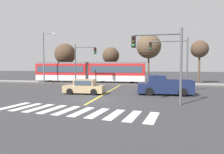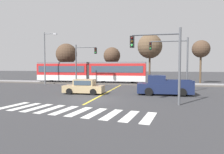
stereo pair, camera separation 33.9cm
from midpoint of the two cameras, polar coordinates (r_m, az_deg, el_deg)
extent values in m
plane|color=#333335|center=(17.34, -4.88, -6.48)|extent=(200.00, 200.00, 0.00)
cube|color=#56514C|center=(32.57, 3.39, -1.87)|extent=(120.00, 4.00, 0.18)
cube|color=#939399|center=(31.85, 3.19, -1.73)|extent=(120.00, 0.08, 0.10)
cube|color=#939399|center=(33.26, 3.59, -1.53)|extent=(120.00, 0.08, 0.10)
cube|color=silver|center=(35.60, -13.19, -0.10)|extent=(9.00, 2.60, 0.90)
cube|color=red|center=(35.56, -13.22, 2.16)|extent=(9.00, 2.60, 1.90)
cube|color=#384756|center=(34.37, -14.17, 2.20)|extent=(8.28, 0.04, 1.04)
cube|color=slate|center=(35.56, -13.24, 3.91)|extent=(9.00, 2.39, 0.28)
cylinder|color=black|center=(34.63, -9.49, -0.89)|extent=(0.70, 0.20, 0.70)
cylinder|color=black|center=(36.77, -16.66, -0.75)|extent=(0.70, 0.20, 0.70)
cube|color=silver|center=(32.64, 2.02, -0.29)|extent=(9.00, 2.60, 0.90)
cube|color=red|center=(32.59, 2.03, 2.17)|extent=(9.00, 2.60, 1.90)
cube|color=#384756|center=(31.29, 1.59, 2.22)|extent=(8.28, 0.04, 1.04)
cube|color=slate|center=(32.59, 2.03, 4.08)|extent=(9.00, 2.39, 0.28)
cylinder|color=black|center=(32.31, 6.34, -1.14)|extent=(0.70, 0.20, 0.70)
cylinder|color=black|center=(33.20, -2.19, -1.01)|extent=(0.70, 0.20, 0.70)
cube|color=#2D2D2D|center=(33.79, -5.93, 0.99)|extent=(0.50, 2.34, 2.80)
cube|color=silver|center=(16.32, -25.87, -7.36)|extent=(0.94, 2.85, 0.01)
cube|color=silver|center=(15.55, -23.05, -7.80)|extent=(0.94, 2.85, 0.01)
cube|color=silver|center=(14.83, -19.93, -8.27)|extent=(0.94, 2.85, 0.01)
cube|color=silver|center=(14.15, -16.49, -8.75)|extent=(0.94, 2.85, 0.01)
cube|color=silver|center=(13.53, -12.71, -9.24)|extent=(0.94, 2.85, 0.01)
cube|color=silver|center=(12.97, -8.58, -9.73)|extent=(0.94, 2.85, 0.01)
cube|color=silver|center=(12.49, -4.09, -10.20)|extent=(0.94, 2.85, 0.01)
cube|color=silver|center=(12.09, 0.74, -10.64)|extent=(0.94, 2.85, 0.01)
cube|color=silver|center=(11.77, 5.89, -11.03)|extent=(0.94, 2.85, 0.01)
cube|color=silver|center=(11.56, 11.28, -11.34)|extent=(0.94, 2.85, 0.01)
cube|color=gold|center=(22.73, -0.63, -4.21)|extent=(0.20, 16.16, 0.01)
cube|color=tan|center=(21.17, -7.62, -3.36)|extent=(4.26, 1.85, 0.72)
cube|color=tan|center=(21.07, -7.37, -1.53)|extent=(2.15, 1.59, 0.64)
cube|color=#384756|center=(21.40, -9.93, -1.48)|extent=(0.15, 1.43, 0.52)
cube|color=#384756|center=(20.34, -8.05, -1.70)|extent=(1.79, 0.10, 0.48)
cylinder|color=black|center=(20.83, -11.65, -4.05)|extent=(0.65, 0.24, 0.64)
cylinder|color=black|center=(22.40, -10.01, -3.54)|extent=(0.65, 0.24, 0.64)
cylinder|color=black|center=(20.02, -4.93, -4.28)|extent=(0.65, 0.24, 0.64)
cylinder|color=black|center=(21.66, -3.74, -3.73)|extent=(0.65, 0.24, 0.64)
cube|color=#192347|center=(20.91, 15.17, -3.12)|extent=(5.48, 2.21, 0.96)
cube|color=#192347|center=(20.78, 12.98, -0.64)|extent=(1.78, 1.92, 0.84)
cube|color=#384756|center=(20.75, 10.92, -0.56)|extent=(0.18, 1.70, 0.66)
cube|color=#192347|center=(20.10, 18.90, -1.53)|extent=(2.70, 0.24, 0.36)
cube|color=#192347|center=(21.91, 18.14, -1.15)|extent=(2.70, 0.24, 0.36)
cube|color=#192347|center=(21.27, 22.30, -1.35)|extent=(0.21, 1.96, 0.36)
cylinder|color=black|center=(19.88, 10.92, -4.15)|extent=(0.81, 0.32, 0.80)
cylinder|color=black|center=(21.83, 10.82, -3.51)|extent=(0.81, 0.32, 0.80)
cylinder|color=black|center=(20.19, 19.86, -4.16)|extent=(0.81, 0.32, 0.80)
cylinder|color=black|center=(22.11, 18.98, -3.54)|extent=(0.81, 0.32, 0.80)
cylinder|color=#515459|center=(29.73, -9.91, 3.28)|extent=(0.18, 0.18, 6.04)
cylinder|color=#515459|center=(29.32, -7.21, 8.40)|extent=(3.00, 0.12, 0.12)
cube|color=black|center=(28.81, -4.37, 7.51)|extent=(0.32, 0.28, 0.90)
sphere|color=#360605|center=(28.69, -4.46, 8.07)|extent=(0.18, 0.18, 0.18)
sphere|color=#3A2706|center=(28.67, -4.46, 7.53)|extent=(0.18, 0.18, 0.18)
sphere|color=green|center=(28.65, -4.45, 6.99)|extent=(0.18, 0.18, 0.18)
cylinder|color=#515459|center=(15.51, 19.35, 2.81)|extent=(0.18, 0.18, 5.70)
cylinder|color=#515459|center=(15.58, 12.97, 11.76)|extent=(3.50, 0.12, 0.12)
cube|color=black|center=(15.60, 6.40, 9.95)|extent=(0.32, 0.28, 0.90)
sphere|color=#360605|center=(15.48, 6.35, 11.01)|extent=(0.18, 0.18, 0.18)
sphere|color=#3A2706|center=(15.45, 6.34, 10.02)|extent=(0.18, 0.18, 0.18)
sphere|color=green|center=(15.42, 6.34, 9.03)|extent=(0.18, 0.18, 0.18)
cylinder|color=#515459|center=(23.49, 21.10, 3.21)|extent=(0.18, 0.18, 6.05)
cylinder|color=#515459|center=(23.45, 16.32, 9.79)|extent=(4.00, 0.12, 0.12)
cube|color=black|center=(23.35, 11.34, 8.65)|extent=(0.32, 0.28, 0.90)
sphere|color=#360605|center=(23.23, 11.34, 9.35)|extent=(0.18, 0.18, 0.18)
sphere|color=#3A2706|center=(23.20, 11.33, 8.69)|extent=(0.18, 0.18, 0.18)
sphere|color=green|center=(23.17, 11.32, 8.02)|extent=(0.18, 0.18, 0.18)
cylinder|color=slate|center=(33.45, -18.40, 4.99)|extent=(0.20, 0.20, 8.21)
cylinder|color=slate|center=(33.36, -17.10, 11.77)|extent=(1.87, 0.12, 0.12)
cube|color=#B2B2B7|center=(32.90, -15.65, 11.74)|extent=(0.56, 0.28, 0.20)
cylinder|color=brown|center=(40.76, -12.59, 2.08)|extent=(0.32, 0.32, 4.50)
sphere|color=#4C3828|center=(40.83, -12.64, 6.41)|extent=(4.16, 4.16, 4.16)
cylinder|color=brown|center=(38.85, 0.23, 1.98)|extent=(0.32, 0.32, 4.32)
sphere|color=#4C3828|center=(38.90, 0.23, 6.12)|extent=(3.25, 3.25, 3.25)
cylinder|color=brown|center=(36.58, 10.95, 2.88)|extent=(0.32, 0.32, 5.62)
sphere|color=brown|center=(36.77, 11.01, 8.64)|extent=(4.39, 4.39, 4.39)
cylinder|color=brown|center=(36.77, 24.20, 2.36)|extent=(0.32, 0.32, 5.23)
sphere|color=#4C3828|center=(36.89, 24.31, 7.33)|extent=(2.91, 2.91, 2.91)
camera|label=1|loc=(0.17, -89.60, 0.02)|focal=32.00mm
camera|label=2|loc=(0.17, 90.40, -0.02)|focal=32.00mm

